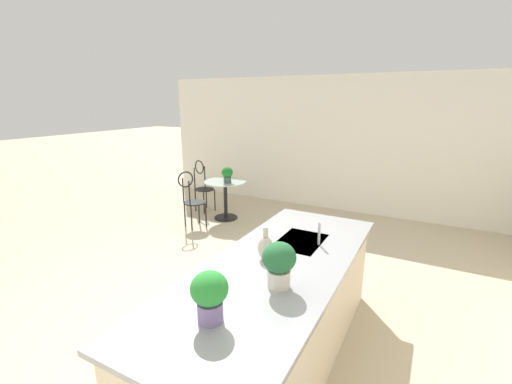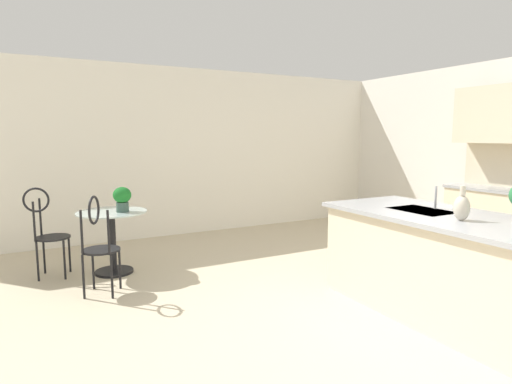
% 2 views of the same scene
% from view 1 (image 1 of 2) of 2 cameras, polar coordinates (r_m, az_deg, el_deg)
% --- Properties ---
extents(ground_plane, '(40.00, 40.00, 0.00)m').
position_cam_1_polar(ground_plane, '(3.91, -6.92, -19.51)').
color(ground_plane, beige).
extents(wall_left_window, '(0.12, 7.80, 2.70)m').
position_cam_1_polar(wall_left_window, '(7.18, 12.69, 7.82)').
color(wall_left_window, silver).
rests_on(wall_left_window, ground).
extents(kitchen_island, '(2.80, 1.06, 0.92)m').
position_cam_1_polar(kitchen_island, '(3.08, 3.25, -19.57)').
color(kitchen_island, beige).
rests_on(kitchen_island, ground).
extents(bistro_table, '(0.80, 0.80, 0.74)m').
position_cam_1_polar(bistro_table, '(6.52, -5.12, -0.69)').
color(bistro_table, black).
rests_on(bistro_table, ground).
extents(chair_near_window, '(0.52, 0.51, 1.04)m').
position_cam_1_polar(chair_near_window, '(6.09, -10.73, -0.81)').
color(chair_near_window, black).
rests_on(chair_near_window, ground).
extents(chair_by_island, '(0.47, 0.52, 1.04)m').
position_cam_1_polar(chair_by_island, '(7.04, -8.89, 1.43)').
color(chair_by_island, black).
rests_on(chair_by_island, ground).
extents(sink_faucet, '(0.02, 0.02, 0.22)m').
position_cam_1_polar(sink_faucet, '(3.22, 10.50, -6.83)').
color(sink_faucet, '#B2B5BA').
rests_on(sink_faucet, kitchen_island).
extents(potted_plant_on_table, '(0.21, 0.21, 0.29)m').
position_cam_1_polar(potted_plant_on_table, '(6.28, -4.82, 3.03)').
color(potted_plant_on_table, '#385147').
rests_on(potted_plant_on_table, bistro_table).
extents(potted_plant_counter_far, '(0.23, 0.23, 0.32)m').
position_cam_1_polar(potted_plant_counter_far, '(2.14, -7.76, -16.46)').
color(potted_plant_counter_far, '#7A669E').
rests_on(potted_plant_counter_far, kitchen_island).
extents(potted_plant_counter_near, '(0.24, 0.24, 0.34)m').
position_cam_1_polar(potted_plant_counter_near, '(2.46, 3.88, -11.59)').
color(potted_plant_counter_near, beige).
rests_on(potted_plant_counter_near, kitchen_island).
extents(vase_on_counter, '(0.13, 0.13, 0.29)m').
position_cam_1_polar(vase_on_counter, '(2.89, 1.58, -9.17)').
color(vase_on_counter, '#BCB29E').
rests_on(vase_on_counter, kitchen_island).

